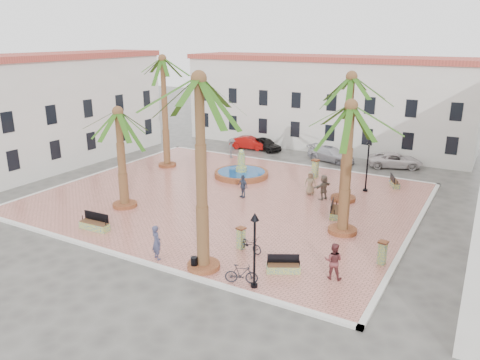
% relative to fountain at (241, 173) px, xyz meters
% --- Properties ---
extents(ground, '(120.00, 120.00, 0.00)m').
position_rel_fountain_xyz_m(ground, '(1.72, -4.98, -0.47)').
color(ground, '#56544F').
rests_on(ground, ground).
extents(plaza, '(26.00, 22.00, 0.15)m').
position_rel_fountain_xyz_m(plaza, '(1.72, -4.98, -0.39)').
color(plaza, tan).
rests_on(plaza, ground).
extents(kerb_n, '(26.30, 0.30, 0.16)m').
position_rel_fountain_xyz_m(kerb_n, '(1.72, 6.02, -0.39)').
color(kerb_n, silver).
rests_on(kerb_n, ground).
extents(kerb_s, '(26.30, 0.30, 0.16)m').
position_rel_fountain_xyz_m(kerb_s, '(1.72, -15.98, -0.39)').
color(kerb_s, silver).
rests_on(kerb_s, ground).
extents(kerb_e, '(0.30, 22.30, 0.16)m').
position_rel_fountain_xyz_m(kerb_e, '(14.72, -4.98, -0.39)').
color(kerb_e, silver).
rests_on(kerb_e, ground).
extents(kerb_w, '(0.30, 22.30, 0.16)m').
position_rel_fountain_xyz_m(kerb_w, '(-11.28, -4.98, -0.39)').
color(kerb_w, silver).
rests_on(kerb_w, ground).
extents(building_north, '(30.40, 7.40, 9.50)m').
position_rel_fountain_xyz_m(building_north, '(1.72, 15.01, 4.30)').
color(building_north, silver).
rests_on(building_north, ground).
extents(building_west, '(6.40, 24.40, 10.00)m').
position_rel_fountain_xyz_m(building_west, '(-17.27, -4.98, 4.55)').
color(building_west, silver).
rests_on(building_west, ground).
extents(fountain, '(4.52, 4.52, 2.34)m').
position_rel_fountain_xyz_m(fountain, '(0.00, 0.00, 0.00)').
color(fountain, brown).
rests_on(fountain, plaza).
extents(palm_nw, '(5.23, 5.23, 9.85)m').
position_rel_fountain_xyz_m(palm_nw, '(-7.45, -0.53, 8.22)').
color(palm_nw, brown).
rests_on(palm_nw, plaza).
extents(palm_sw, '(5.46, 5.46, 6.98)m').
position_rel_fountain_xyz_m(palm_sw, '(-3.48, -10.26, 5.43)').
color(palm_sw, brown).
rests_on(palm_sw, plaza).
extents(palm_s, '(5.46, 5.46, 9.92)m').
position_rel_fountain_xyz_m(palm_s, '(6.32, -15.01, 8.24)').
color(palm_s, brown).
rests_on(palm_s, plaza).
extents(palm_e, '(5.68, 5.68, 8.04)m').
position_rel_fountain_xyz_m(palm_e, '(11.07, -7.10, 6.41)').
color(palm_e, brown).
rests_on(palm_e, plaza).
extents(palm_ne, '(5.73, 5.73, 9.14)m').
position_rel_fountain_xyz_m(palm_ne, '(9.29, -1.45, 7.46)').
color(palm_ne, brown).
rests_on(palm_ne, plaza).
extents(bench_s, '(2.01, 0.71, 1.05)m').
position_rel_fountain_xyz_m(bench_s, '(-2.24, -14.23, -0.02)').
color(bench_s, '#879C5D').
rests_on(bench_s, plaza).
extents(bench_se, '(1.74, 1.27, 0.90)m').
position_rel_fountain_xyz_m(bench_se, '(10.05, -13.39, -0.06)').
color(bench_se, '#879C5D').
rests_on(bench_se, plaza).
extents(bench_e, '(0.99, 1.94, 0.98)m').
position_rel_fountain_xyz_m(bench_e, '(9.77, -4.70, -0.04)').
color(bench_e, '#879C5D').
rests_on(bench_e, plaza).
extents(bench_ne, '(1.15, 1.75, 0.89)m').
position_rel_fountain_xyz_m(bench_ne, '(11.77, 3.74, -0.07)').
color(bench_ne, '#879C5D').
rests_on(bench_ne, plaza).
extents(lamppost_s, '(0.41, 0.41, 3.77)m').
position_rel_fountain_xyz_m(lamppost_s, '(9.46, -15.38, 2.23)').
color(lamppost_s, black).
rests_on(lamppost_s, plaza).
extents(lamppost_e, '(0.44, 0.44, 4.09)m').
position_rel_fountain_xyz_m(lamppost_e, '(10.13, 1.34, 2.45)').
color(lamppost_e, black).
rests_on(lamppost_e, plaza).
extents(bollard_se, '(0.53, 0.53, 1.26)m').
position_rel_fountain_xyz_m(bollard_se, '(6.85, -12.08, 0.34)').
color(bollard_se, '#879C5D').
rests_on(bollard_se, plaza).
extents(bollard_n, '(0.62, 0.62, 1.54)m').
position_rel_fountain_xyz_m(bollard_n, '(5.49, 2.78, 0.48)').
color(bollard_n, '#879C5D').
rests_on(bollard_n, plaza).
extents(bollard_e, '(0.53, 0.53, 1.28)m').
position_rel_fountain_xyz_m(bollard_e, '(14.12, -10.04, 0.35)').
color(bollard_e, '#879C5D').
rests_on(bollard_e, plaza).
extents(litter_bin, '(0.35, 0.35, 0.68)m').
position_rel_fountain_xyz_m(litter_bin, '(6.01, -15.38, 0.02)').
color(litter_bin, black).
rests_on(litter_bin, plaza).
extents(cyclist_a, '(0.82, 0.70, 1.91)m').
position_rel_fountain_xyz_m(cyclist_a, '(3.60, -15.38, 0.64)').
color(cyclist_a, '#3A3B57').
rests_on(cyclist_a, plaza).
extents(bicycle_a, '(1.83, 0.95, 0.91)m').
position_rel_fountain_xyz_m(bicycle_a, '(7.43, -12.20, 0.14)').
color(bicycle_a, black).
rests_on(bicycle_a, plaza).
extents(cyclist_b, '(1.01, 0.85, 1.86)m').
position_rel_fountain_xyz_m(cyclist_b, '(12.40, -12.74, 0.61)').
color(cyclist_b, brown).
rests_on(cyclist_b, plaza).
extents(bicycle_b, '(1.67, 1.04, 0.97)m').
position_rel_fountain_xyz_m(bicycle_b, '(8.77, -15.38, 0.17)').
color(bicycle_b, black).
rests_on(bicycle_b, plaza).
extents(pedestrian_fountain_a, '(0.99, 0.78, 1.77)m').
position_rel_fountain_xyz_m(pedestrian_fountain_a, '(6.74, -1.48, 0.57)').
color(pedestrian_fountain_a, '#977F60').
rests_on(pedestrian_fountain_a, plaza).
extents(pedestrian_fountain_b, '(1.08, 0.76, 1.71)m').
position_rel_fountain_xyz_m(pedestrian_fountain_b, '(2.69, -4.52, 0.54)').
color(pedestrian_fountain_b, '#333E56').
rests_on(pedestrian_fountain_b, plaza).
extents(pedestrian_north, '(1.08, 1.39, 1.90)m').
position_rel_fountain_xyz_m(pedestrian_north, '(-3.92, 5.00, 0.63)').
color(pedestrian_north, '#545559').
rests_on(pedestrian_north, plaza).
extents(pedestrian_east, '(1.12, 1.79, 1.84)m').
position_rel_fountain_xyz_m(pedestrian_east, '(7.97, -2.02, 0.60)').
color(pedestrian_east, '#796A5B').
rests_on(pedestrian_east, plaza).
extents(car_black, '(4.18, 3.04, 1.32)m').
position_rel_fountain_xyz_m(car_black, '(-2.73, 9.90, 0.19)').
color(car_black, black).
rests_on(car_black, ground).
extents(car_red, '(4.16, 1.93, 1.32)m').
position_rel_fountain_xyz_m(car_red, '(-4.50, 9.57, 0.19)').
color(car_red, '#940D0B').
rests_on(car_red, ground).
extents(car_silver, '(5.03, 3.06, 1.36)m').
position_rel_fountain_xyz_m(car_silver, '(4.69, 9.03, 0.21)').
color(car_silver, silver).
rests_on(car_silver, ground).
extents(car_white, '(5.19, 3.72, 1.31)m').
position_rel_fountain_xyz_m(car_white, '(10.46, 9.90, 0.19)').
color(car_white, silver).
rests_on(car_white, ground).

